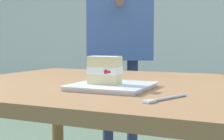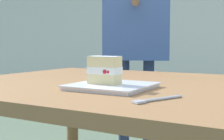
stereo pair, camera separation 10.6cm
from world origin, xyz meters
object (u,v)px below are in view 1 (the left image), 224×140
object	(u,v)px
dessert_fork	(164,99)
patio_table	(152,106)
diner_person	(120,21)
dessert_plate	(112,86)
parked_car_near	(153,48)
cake_slice	(105,70)

from	to	relation	value
dessert_fork	patio_table	bearing A→B (deg)	-68.23
dessert_fork	diner_person	world-z (taller)	diner_person
dessert_plate	parked_car_near	size ratio (longest dim) A/B	0.06
patio_table	parked_car_near	xyz separation A→B (m)	(2.97, -9.95, 0.10)
dessert_plate	diner_person	xyz separation A→B (m)	(0.38, -1.00, 0.29)
cake_slice	diner_person	distance (m)	1.10
dessert_fork	parked_car_near	bearing A→B (deg)	-73.20
patio_table	parked_car_near	distance (m)	10.38
cake_slice	dessert_fork	xyz separation A→B (m)	(-0.23, 0.13, -0.06)
patio_table	dessert_plate	bearing A→B (deg)	64.64
patio_table	diner_person	xyz separation A→B (m)	(0.47, -0.82, 0.38)
patio_table	parked_car_near	world-z (taller)	parked_car_near
dessert_plate	diner_person	size ratio (longest dim) A/B	0.16
cake_slice	dessert_fork	bearing A→B (deg)	150.63
cake_slice	dessert_plate	bearing A→B (deg)	-141.78
dessert_plate	parked_car_near	distance (m)	10.53
parked_car_near	dessert_plate	bearing A→B (deg)	105.92
patio_table	dessert_fork	distance (m)	0.36
dessert_fork	diner_person	bearing A→B (deg)	-62.36
dessert_fork	diner_person	distance (m)	1.33
dessert_fork	parked_car_near	distance (m)	10.73
dessert_plate	cake_slice	bearing A→B (deg)	38.22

